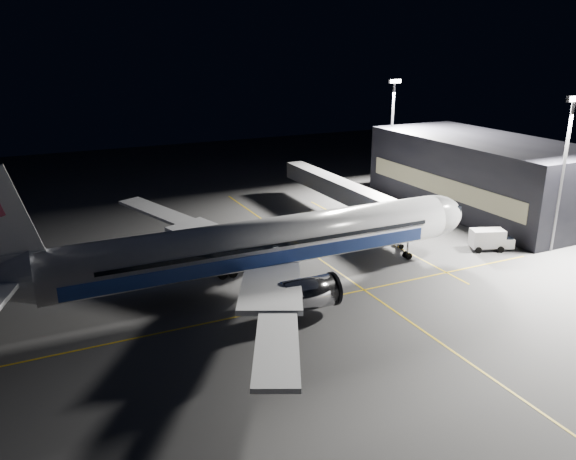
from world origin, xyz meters
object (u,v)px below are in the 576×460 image
at_px(safety_cone_c, 225,274).
at_px(safety_cone_a, 243,251).
at_px(airliner, 254,246).
at_px(jet_bridge, 347,192).
at_px(safety_cone_b, 263,240).
at_px(service_truck, 491,239).
at_px(floodlight_mast_south, 565,161).
at_px(baggage_tug, 253,253).
at_px(floodlight_mast_north, 392,125).

bearing_deg(safety_cone_c, safety_cone_a, 52.68).
relative_size(airliner, jet_bridge, 1.79).
bearing_deg(safety_cone_c, safety_cone_b, 46.53).
xyz_separation_m(service_truck, safety_cone_b, (-26.91, 16.19, -1.26)).
relative_size(floodlight_mast_south, safety_cone_c, 33.34).
bearing_deg(jet_bridge, baggage_tug, -154.26).
xyz_separation_m(baggage_tug, safety_cone_b, (3.70, 5.53, -0.52)).
bearing_deg(service_truck, safety_cone_b, 169.56).
relative_size(airliner, floodlight_mast_north, 2.97).
bearing_deg(airliner, baggage_tug, 69.40).
bearing_deg(airliner, floodlight_mast_south, -8.33).
relative_size(jet_bridge, safety_cone_b, 57.12).
relative_size(floodlight_mast_north, baggage_tug, 7.41).
bearing_deg(floodlight_mast_north, service_truck, -102.03).
height_order(jet_bridge, safety_cone_b, jet_bridge).
distance_m(airliner, floodlight_mast_south, 42.13).
bearing_deg(safety_cone_c, floodlight_mast_south, -13.67).
bearing_deg(safety_cone_a, service_truck, -22.97).
bearing_deg(baggage_tug, safety_cone_a, 111.09).
bearing_deg(floodlight_mast_south, safety_cone_c, 166.33).
height_order(floodlight_mast_south, safety_cone_c, floodlight_mast_south).
height_order(jet_bridge, baggage_tug, jet_bridge).
distance_m(airliner, safety_cone_a, 12.29).
distance_m(baggage_tug, safety_cone_b, 6.68).
height_order(floodlight_mast_north, baggage_tug, floodlight_mast_north).
bearing_deg(service_truck, floodlight_mast_north, 98.56).
distance_m(baggage_tug, safety_cone_a, 2.56).
distance_m(service_truck, safety_cone_c, 36.56).
xyz_separation_m(service_truck, safety_cone_a, (-31.00, 13.14, -1.23)).
xyz_separation_m(safety_cone_b, safety_cone_c, (-9.01, -9.51, 0.01)).
distance_m(service_truck, safety_cone_a, 33.69).
bearing_deg(floodlight_mast_south, safety_cone_b, 149.66).
distance_m(floodlight_mast_south, service_truck, 13.58).
relative_size(airliner, floodlight_mast_south, 2.97).
bearing_deg(jet_bridge, floodlight_mast_north, 37.74).
bearing_deg(service_truck, floodlight_mast_south, -7.11).
xyz_separation_m(airliner, floodlight_mast_north, (41.08, 31.99, 7.21)).
bearing_deg(airliner, jet_bridge, 38.04).
height_order(floodlight_mast_south, safety_cone_a, floodlight_mast_south).
distance_m(safety_cone_b, safety_cone_c, 13.10).
bearing_deg(safety_cone_b, floodlight_mast_north, 27.75).
bearing_deg(jet_bridge, safety_cone_c, -151.71).
height_order(airliner, safety_cone_c, airliner).
distance_m(jet_bridge, baggage_tug, 22.40).
bearing_deg(safety_cone_b, service_truck, -31.04).
bearing_deg(airliner, safety_cone_c, 115.30).
distance_m(floodlight_mast_north, baggage_tug, 46.07).
bearing_deg(safety_cone_a, baggage_tug, -81.17).
relative_size(floodlight_mast_north, safety_cone_c, 33.34).
bearing_deg(airliner, service_truck, -3.71).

